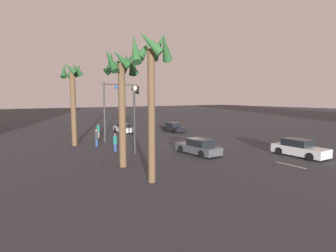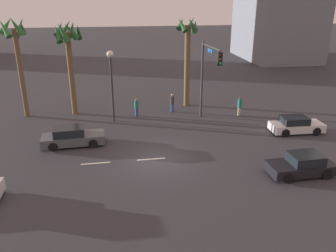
# 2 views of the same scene
# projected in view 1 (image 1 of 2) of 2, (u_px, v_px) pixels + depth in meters

# --- Properties ---
(ground_plane) EXTENTS (220.00, 220.00, 0.00)m
(ground_plane) POSITION_uv_depth(u_px,v_px,m) (188.00, 142.00, 30.34)
(ground_plane) COLOR #333338
(lane_stripe_1) EXTENTS (2.41, 0.14, 0.01)m
(lane_stripe_1) POSITION_uv_depth(u_px,v_px,m) (290.00, 165.00, 19.84)
(lane_stripe_1) COLOR silver
(lane_stripe_1) RESTS_ON ground_plane
(lane_stripe_2) EXTENTS (1.87, 0.14, 0.01)m
(lane_stripe_2) POSITION_uv_depth(u_px,v_px,m) (213.00, 147.00, 26.87)
(lane_stripe_2) COLOR silver
(lane_stripe_2) RESTS_ON ground_plane
(lane_stripe_3) EXTENTS (1.89, 0.14, 0.01)m
(lane_stripe_3) POSITION_uv_depth(u_px,v_px,m) (191.00, 142.00, 29.91)
(lane_stripe_3) COLOR silver
(lane_stripe_3) RESTS_ON ground_plane
(car_0) EXTENTS (3.99, 1.91, 1.34)m
(car_0) POSITION_uv_depth(u_px,v_px,m) (174.00, 128.00, 39.05)
(car_0) COLOR black
(car_0) RESTS_ON ground_plane
(car_1) EXTENTS (4.18, 1.95, 1.30)m
(car_1) POSITION_uv_depth(u_px,v_px,m) (124.00, 128.00, 38.29)
(car_1) COLOR silver
(car_1) RESTS_ON ground_plane
(car_2) EXTENTS (4.48, 1.96, 1.39)m
(car_2) POSITION_uv_depth(u_px,v_px,m) (198.00, 147.00, 23.63)
(car_2) COLOR #474C51
(car_2) RESTS_ON ground_plane
(car_3) EXTENTS (4.46, 1.89, 1.46)m
(car_3) POSITION_uv_depth(u_px,v_px,m) (299.00, 148.00, 22.79)
(car_3) COLOR silver
(car_3) RESTS_ON ground_plane
(traffic_signal) EXTENTS (0.41, 4.51, 6.69)m
(traffic_signal) POSITION_uv_depth(u_px,v_px,m) (116.00, 102.00, 30.58)
(traffic_signal) COLOR #38383D
(traffic_signal) RESTS_ON ground_plane
(streetlamp) EXTENTS (0.56, 0.56, 6.06)m
(streetlamp) POSITION_uv_depth(u_px,v_px,m) (134.00, 106.00, 23.28)
(streetlamp) COLOR #2D2D33
(streetlamp) RESTS_ON ground_plane
(pedestrian_0) EXTENTS (0.48, 0.48, 1.64)m
(pedestrian_0) POSITION_uv_depth(u_px,v_px,m) (115.00, 142.00, 24.83)
(pedestrian_0) COLOR #2D478C
(pedestrian_0) RESTS_ON ground_plane
(pedestrian_1) EXTENTS (0.50, 0.50, 1.74)m
(pedestrian_1) POSITION_uv_depth(u_px,v_px,m) (97.00, 138.00, 27.31)
(pedestrian_1) COLOR #2D478C
(pedestrian_1) RESTS_ON ground_plane
(pedestrian_2) EXTENTS (0.43, 0.43, 1.77)m
(pedestrian_2) POSITION_uv_depth(u_px,v_px,m) (98.00, 130.00, 33.28)
(pedestrian_2) COLOR #B2A58C
(pedestrian_2) RESTS_ON ground_plane
(palm_tree_0) EXTENTS (2.53, 2.62, 8.36)m
(palm_tree_0) POSITION_uv_depth(u_px,v_px,m) (122.00, 81.00, 18.74)
(palm_tree_0) COLOR brown
(palm_tree_0) RESTS_ON ground_plane
(palm_tree_1) EXTENTS (2.37, 2.63, 8.74)m
(palm_tree_1) POSITION_uv_depth(u_px,v_px,m) (151.00, 73.00, 15.18)
(palm_tree_1) COLOR brown
(palm_tree_1) RESTS_ON ground_plane
(palm_tree_2) EXTENTS (2.22, 2.35, 8.48)m
(palm_tree_2) POSITION_uv_depth(u_px,v_px,m) (73.00, 90.00, 27.31)
(palm_tree_2) COLOR brown
(palm_tree_2) RESTS_ON ground_plane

